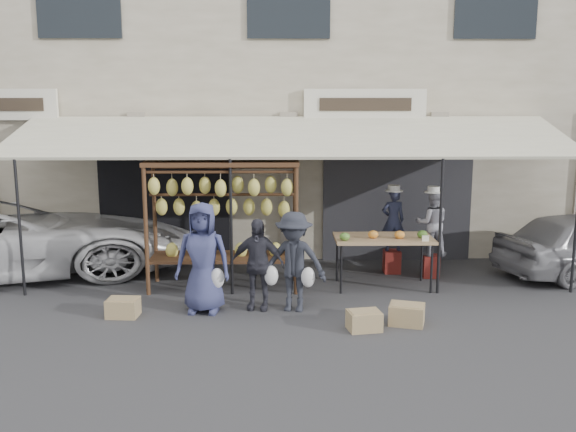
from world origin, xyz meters
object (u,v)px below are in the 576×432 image
Objects in this scene: vendor_right at (432,223)px; customer_left at (203,258)px; customer_mid at (257,264)px; crate_near_b at (407,314)px; customer_right at (294,262)px; crate_far at (123,308)px; produce_table at (384,239)px; crate_near_a at (364,321)px; vendor_left at (393,220)px; banana_rack at (222,200)px.

vendor_right is 0.70× the size of customer_left.
customer_mid is 2.90× the size of crate_near_b.
crate_far is at bearing -162.26° from customer_right.
produce_table is 3.69× the size of crate_near_a.
customer_left reaches higher than customer_right.
customer_left is at bearing 30.44° from vendor_left.
customer_right is at bearing 45.45° from vendor_left.
banana_rack is 1.79× the size of customer_mid.
banana_rack is 5.64× the size of crate_near_a.
customer_right is 3.40× the size of crate_near_a.
crate_near_b is at bearing -88.41° from produce_table.
customer_left reaches higher than produce_table.
crate_far is (-4.26, 0.42, -0.01)m from crate_near_b.
produce_table is 2.00m from customer_right.
vendor_left reaches higher than crate_far.
customer_right is (1.40, 0.03, -0.08)m from customer_left.
vendor_left is at bearing 38.93° from customer_left.
crate_far is (-5.19, -2.09, -0.88)m from vendor_right.
customer_mid is 0.92× the size of customer_right.
produce_table is at bearing 73.77° from crate_near_a.
crate_near_b is (0.05, -1.86, -0.71)m from produce_table.
vendor_right is (0.66, -0.31, 0.00)m from vendor_left.
customer_left is (-3.99, -1.87, -0.16)m from vendor_right.
customer_mid is at bearing 14.56° from customer_left.
customer_right is at bearing 6.72° from customer_left.
vendor_left is at bearing 27.84° from crate_far.
customer_left reaches higher than crate_near_a.
vendor_left is (3.11, 0.96, -0.55)m from banana_rack.
produce_table is 3.24m from customer_left.
vendor_right reaches higher than vendor_left.
customer_right is (1.19, -1.19, -0.79)m from banana_rack.
crate_near_a is at bearing -106.23° from produce_table.
customer_right is 3.38× the size of crate_far.
vendor_left reaches higher than crate_near_b.
banana_rack is 1.42m from customer_left.
vendor_left is 2.55× the size of crate_near_a.
crate_near_b reaches higher than crate_far.
produce_table is 2.44m from customer_mid.
vendor_right is 2.42× the size of crate_near_b.
vendor_left is 0.97× the size of vendor_right.
vendor_right is at bearing 9.87° from banana_rack.
produce_table is at bearing 68.04° from vendor_left.
vendor_right is at bearing 30.84° from customer_left.
banana_rack is at bearing -179.63° from produce_table.
produce_table is 0.99× the size of customer_left.
crate_far is at bearing 169.99° from crate_near_a.
produce_table is 1.19m from vendor_right.
vendor_left is 3.98m from customer_left.
vendor_left is at bearing 49.16° from customer_mid.
vendor_left is 0.81× the size of customer_mid.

